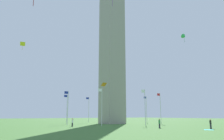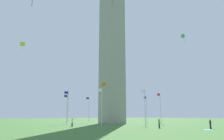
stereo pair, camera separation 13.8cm
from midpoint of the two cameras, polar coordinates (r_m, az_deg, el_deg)
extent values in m
plane|color=#3D6B2D|center=(62.53, -0.07, -13.85)|extent=(260.00, 260.00, 0.00)
cube|color=gray|center=(65.73, -0.06, 6.32)|extent=(5.67, 5.67, 45.38)
cylinder|color=silver|center=(55.89, -11.54, -9.61)|extent=(0.14, 0.14, 8.32)
cube|color=#1E2D99|center=(55.92, -11.90, -5.78)|extent=(1.00, 0.03, 0.64)
cylinder|color=silver|center=(49.37, -2.77, -9.57)|extent=(0.14, 0.14, 8.32)
cube|color=white|center=(49.36, -3.27, -5.25)|extent=(1.00, 0.03, 0.64)
cylinder|color=silver|center=(52.13, 8.56, -9.57)|extent=(0.14, 0.14, 8.32)
cube|color=white|center=(52.02, 8.00, -5.49)|extent=(1.00, 0.03, 0.64)
cylinder|color=silver|center=(61.64, 12.49, -9.74)|extent=(0.14, 0.14, 8.32)
cube|color=red|center=(61.47, 11.99, -6.29)|extent=(1.00, 0.03, 0.64)
cylinder|color=silver|center=(71.07, 8.95, -10.11)|extent=(0.14, 0.14, 8.32)
cube|color=#1E2D99|center=(70.89, 8.53, -7.11)|extent=(1.00, 0.03, 0.64)
cylinder|color=silver|center=(75.75, 1.71, -10.34)|extent=(0.14, 0.14, 8.32)
cube|color=#1E2D99|center=(75.60, 1.35, -7.52)|extent=(1.00, 0.03, 0.64)
cylinder|color=silver|center=(73.88, -6.15, -10.24)|extent=(0.14, 0.14, 8.32)
cube|color=#1E2D99|center=(73.80, -6.46, -7.34)|extent=(1.00, 0.03, 0.64)
cylinder|color=silver|center=(66.15, -11.76, -9.89)|extent=(0.14, 0.14, 8.32)
cube|color=#1E2D99|center=(66.14, -12.06, -6.66)|extent=(1.00, 0.03, 0.64)
cylinder|color=#2D2D38|center=(42.24, 24.30, -13.31)|extent=(0.29, 0.29, 0.80)
cylinder|color=black|center=(42.21, 24.22, -12.35)|extent=(0.32, 0.32, 0.63)
sphere|color=tan|center=(42.20, 24.17, -11.76)|extent=(0.24, 0.24, 0.24)
cylinder|color=#2D2D38|center=(46.50, -10.42, -13.90)|extent=(0.29, 0.29, 0.80)
cylinder|color=white|center=(46.48, -10.39, -13.00)|extent=(0.32, 0.32, 0.66)
sphere|color=#936B4C|center=(46.47, -10.36, -12.45)|extent=(0.24, 0.24, 0.24)
cylinder|color=#2D2D38|center=(42.00, 12.21, -14.08)|extent=(0.29, 0.29, 0.80)
cylinder|color=#388C47|center=(41.97, 12.17, -13.10)|extent=(0.32, 0.32, 0.64)
sphere|color=#936B4C|center=(41.96, 12.14, -12.50)|extent=(0.24, 0.24, 0.24)
cylinder|color=#67278E|center=(36.48, 0.03, 17.37)|extent=(0.04, 0.04, 1.62)
cube|color=yellow|center=(54.05, -22.37, 6.33)|extent=(1.23, 1.06, 0.70)
cylinder|color=#A4921C|center=(53.80, -22.44, 5.47)|extent=(0.04, 0.04, 1.28)
cube|color=orange|center=(52.98, -2.22, -3.78)|extent=(1.18, 0.93, 0.76)
cylinder|color=#A75C15|center=(52.85, -2.23, -4.79)|extent=(0.04, 0.04, 1.40)
cone|color=green|center=(43.87, 18.22, 8.33)|extent=(1.11, 1.28, 1.11)
cylinder|color=#208035|center=(43.65, 18.28, 7.51)|extent=(0.04, 0.04, 1.00)
cube|color=#33C6D1|center=(39.61, 23.85, -14.09)|extent=(2.28, 2.17, 0.01)
camera|label=1|loc=(0.07, -90.06, 0.01)|focal=35.02mm
camera|label=2|loc=(0.07, 89.94, -0.01)|focal=35.02mm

